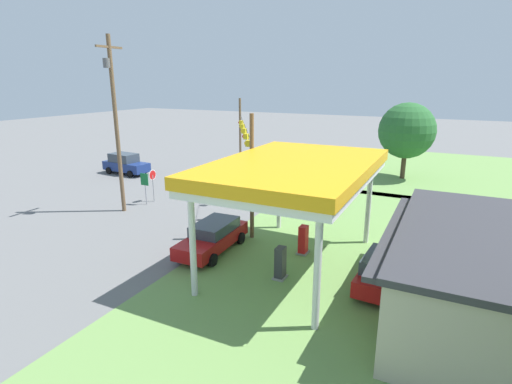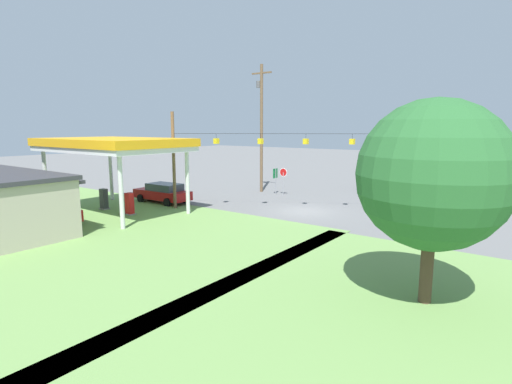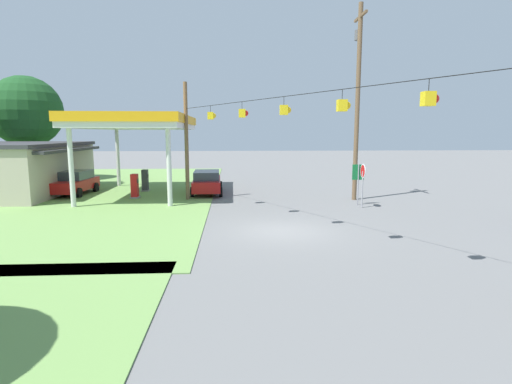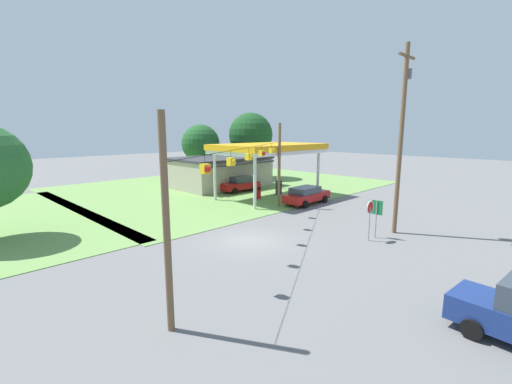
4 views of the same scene
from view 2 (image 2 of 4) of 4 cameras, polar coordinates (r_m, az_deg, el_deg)
name	(u,v)px [view 2 (image 2 of 4)]	position (r m, az deg, el deg)	size (l,w,h in m)	color
ground_plane	(304,211)	(29.81, 6.93, -2.77)	(160.00, 160.00, 0.00)	slate
gas_station_canopy	(113,145)	(30.40, -19.74, 6.29)	(10.65, 6.86, 5.39)	silver
fuel_pump_near	(130,205)	(29.58, -17.61, -1.73)	(0.71, 0.56, 1.60)	gray
fuel_pump_far	(104,200)	(32.15, -20.90, -1.06)	(0.71, 0.56, 1.60)	gray
car_at_pumps_front	(163,192)	(33.72, -13.16, -0.07)	(5.19, 2.25, 1.62)	#AD1414
car_at_pumps_rear	(52,210)	(28.85, -27.14, -2.36)	(4.57, 2.32, 1.66)	#AD1414
car_on_crossroad	(384,179)	(41.94, 17.80, 1.74)	(2.40, 5.04, 2.04)	navy
stop_sign_roadside	(283,175)	(36.56, 3.92, 2.37)	(0.80, 0.08, 2.50)	#99999E
route_sign	(275,176)	(37.07, 2.79, 2.32)	(0.10, 0.70, 2.40)	gray
utility_pole_main	(261,123)	(38.23, 0.74, 9.90)	(2.20, 0.44, 11.94)	brown
signal_span_gantry	(306,156)	(29.26, 7.10, 5.08)	(17.20, 10.24, 7.32)	brown
tree_west_verge	(433,175)	(14.71, 24.00, 2.20)	(5.15, 5.15, 7.14)	#4C3828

